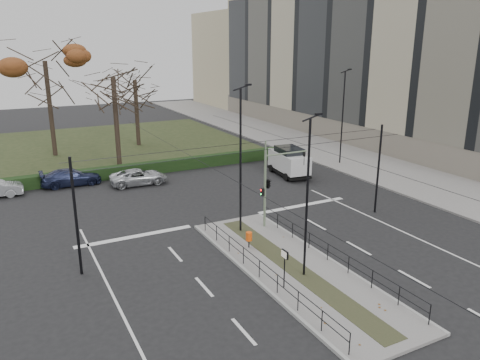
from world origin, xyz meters
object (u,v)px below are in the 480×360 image
Objects in this scene: litter_bin at (249,237)px; white_van at (289,161)px; bare_tree_center at (135,85)px; parked_car_third at (71,177)px; rust_tree at (45,61)px; bare_tree_near at (113,84)px; info_panel at (285,259)px; parked_car_fourth at (139,177)px; streetlamp_median_near at (307,197)px; streetlamp_median_far at (241,159)px; streetlamp_sidewalk at (343,116)px; traffic_light at (269,182)px.

litter_bin is 0.18× the size of white_van.
bare_tree_center reaches higher than litter_bin.
parked_car_third is at bearing -125.95° from bare_tree_center.
rust_tree reaches higher than bare_tree_center.
bare_tree_center is at bearing 114.61° from white_van.
rust_tree reaches higher than bare_tree_near.
info_panel is 19.78m from parked_car_fourth.
rust_tree is at bearing 103.19° from streetlamp_median_near.
bare_tree_near is (-0.09, 6.16, 6.94)m from parked_car_fourth.
bare_tree_center reaches higher than white_van.
litter_bin is 0.48× the size of info_panel.
rust_tree reaches higher than streetlamp_median_far.
parked_car_fourth is (-2.86, 19.15, -3.52)m from streetlamp_median_near.
bare_tree_near is at bearing 142.57° from white_van.
bare_tree_near is (-4.17, -8.45, 0.90)m from bare_tree_center.
streetlamp_sidewalk is 7.32m from white_van.
parked_car_fourth is at bearing -105.57° from bare_tree_center.
bare_tree_center reaches higher than streetlamp_median_far.
bare_tree_near reaches higher than streetlamp_sidewalk.
bare_tree_center is at bearing -34.85° from parked_car_third.
info_panel reaches higher than parked_car_third.
streetlamp_median_near is 34.04m from rust_tree.
streetlamp_median_near is 6.43m from streetlamp_median_far.
bare_tree_center is at bearing 85.42° from info_panel.
parked_car_third is 1.02× the size of parked_car_fourth.
white_van is (7.68, 9.46, -1.67)m from traffic_light.
white_van is at bearing -37.43° from bare_tree_near.
info_panel is 24.85m from streetlamp_sidewalk.
litter_bin is 4.53m from streetlamp_median_far.
streetlamp_median_near is at bearing -77.74° from litter_bin.
traffic_light reaches higher than info_panel.
parked_car_fourth is (-4.61, 12.77, -2.32)m from traffic_light.
info_panel is (-3.29, -6.94, -1.36)m from traffic_light.
litter_bin is at bearing -84.44° from bare_tree_near.
streetlamp_median_far is 19.34m from bare_tree_near.
rust_tree reaches higher than parked_car_third.
streetlamp_sidewalk is at bearing 36.66° from traffic_light.
info_panel is 3.04m from streetlamp_median_near.
traffic_light is 28.74m from rust_tree.
parked_car_third is at bearing 116.92° from streetlamp_median_far.
streetlamp_median_far is at bearing -146.84° from streetlamp_sidewalk.
streetlamp_median_far reaches higher than traffic_light.
streetlamp_median_near is 0.91× the size of streetlamp_median_far.
white_van is 20.44m from bare_tree_center.
litter_bin is (-2.63, -2.32, -2.17)m from traffic_light.
parked_car_third is (-6.88, 17.33, -0.10)m from litter_bin.
streetlamp_median_far is (-0.16, 6.41, 0.42)m from streetlamp_median_near.
litter_bin is 0.11× the size of streetlamp_median_near.
streetlamp_median_near reaches higher than parked_car_third.
traffic_light is 12.30m from white_van.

